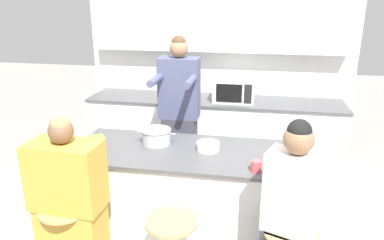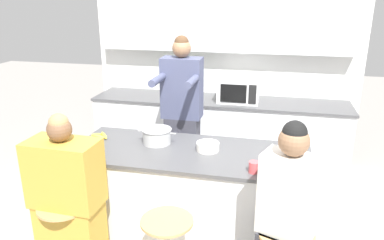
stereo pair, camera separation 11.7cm
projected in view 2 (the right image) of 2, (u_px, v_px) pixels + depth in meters
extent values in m
plane|color=gray|center=(190.00, 239.00, 3.43)|extent=(16.00, 16.00, 0.00)
cube|color=silver|center=(224.00, 58.00, 4.80)|extent=(3.38, 0.06, 2.70)
cube|color=silver|center=(224.00, 21.00, 4.54)|extent=(3.11, 0.16, 0.75)
cube|color=silver|center=(218.00, 134.00, 4.77)|extent=(3.11, 0.60, 0.86)
cube|color=#4C4C4F|center=(219.00, 101.00, 4.63)|extent=(3.14, 0.63, 0.03)
cube|color=black|center=(190.00, 236.00, 3.42)|extent=(1.88, 0.68, 0.06)
cube|color=silver|center=(190.00, 195.00, 3.29)|extent=(1.96, 0.76, 0.79)
cube|color=#4C4C4F|center=(190.00, 153.00, 3.16)|extent=(2.00, 0.80, 0.03)
cylinder|color=tan|center=(63.00, 207.00, 2.75)|extent=(0.37, 0.37, 0.02)
cylinder|color=tan|center=(167.00, 221.00, 2.57)|extent=(0.37, 0.37, 0.02)
cylinder|color=tan|center=(286.00, 234.00, 2.44)|extent=(0.37, 0.37, 0.02)
cube|color=#383842|center=(183.00, 158.00, 4.03)|extent=(0.34, 0.22, 0.92)
cube|color=#474C6B|center=(182.00, 88.00, 3.78)|extent=(0.40, 0.22, 0.62)
cylinder|color=#474C6B|center=(157.00, 80.00, 3.52)|extent=(0.07, 0.34, 0.07)
cylinder|color=#474C6B|center=(192.00, 82.00, 3.45)|extent=(0.07, 0.34, 0.07)
sphere|color=#936B4C|center=(182.00, 48.00, 3.65)|extent=(0.19, 0.19, 0.19)
sphere|color=#513823|center=(182.00, 43.00, 3.64)|extent=(0.15, 0.15, 0.15)
cube|color=gold|center=(65.00, 173.00, 2.70)|extent=(0.52, 0.31, 0.50)
sphere|color=brown|center=(59.00, 130.00, 2.59)|extent=(0.18, 0.18, 0.17)
sphere|color=#A37F51|center=(59.00, 123.00, 2.57)|extent=(0.14, 0.14, 0.14)
cube|color=silver|center=(289.00, 195.00, 2.36)|extent=(0.40, 0.33, 0.54)
sphere|color=#936B4C|center=(294.00, 141.00, 2.24)|extent=(0.25, 0.25, 0.19)
sphere|color=black|center=(295.00, 133.00, 2.22)|extent=(0.20, 0.20, 0.15)
cylinder|color=#B7BABC|center=(157.00, 136.00, 3.30)|extent=(0.25, 0.25, 0.12)
cylinder|color=#B7BABC|center=(157.00, 129.00, 3.28)|extent=(0.26, 0.26, 0.01)
cylinder|color=#B7BABC|center=(141.00, 131.00, 3.32)|extent=(0.05, 0.01, 0.01)
cylinder|color=#B7BABC|center=(173.00, 134.00, 3.26)|extent=(0.05, 0.01, 0.01)
cylinder|color=white|center=(208.00, 147.00, 3.15)|extent=(0.19, 0.19, 0.07)
cylinder|color=#DB4C51|center=(254.00, 167.00, 2.76)|extent=(0.08, 0.08, 0.08)
torus|color=#DB4C51|center=(261.00, 167.00, 2.75)|extent=(0.04, 0.01, 0.04)
ellipsoid|color=yellow|center=(99.00, 137.00, 3.40)|extent=(0.13, 0.05, 0.06)
ellipsoid|color=yellow|center=(97.00, 135.00, 3.44)|extent=(0.10, 0.12, 0.06)
ellipsoid|color=yellow|center=(104.00, 135.00, 3.42)|extent=(0.11, 0.12, 0.06)
cube|color=#38844C|center=(281.00, 163.00, 2.72)|extent=(0.08, 0.08, 0.18)
cylinder|color=white|center=(282.00, 150.00, 2.69)|extent=(0.03, 0.03, 0.02)
cube|color=white|center=(239.00, 90.00, 4.49)|extent=(0.49, 0.32, 0.28)
cube|color=black|center=(233.00, 94.00, 4.35)|extent=(0.30, 0.01, 0.21)
cube|color=black|center=(252.00, 95.00, 4.30)|extent=(0.09, 0.01, 0.23)
cylinder|color=#A86042|center=(177.00, 94.00, 4.73)|extent=(0.16, 0.16, 0.09)
sphere|color=#387538|center=(176.00, 83.00, 4.68)|extent=(0.22, 0.22, 0.22)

